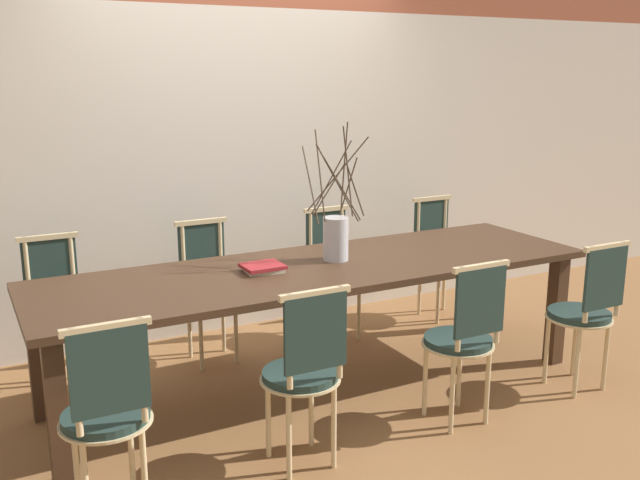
% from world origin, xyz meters
% --- Properties ---
extents(ground_plane, '(16.00, 16.00, 0.00)m').
position_xyz_m(ground_plane, '(0.00, 0.00, 0.00)').
color(ground_plane, olive).
extents(wall_rear, '(12.00, 0.06, 3.20)m').
position_xyz_m(wall_rear, '(0.00, 1.25, 1.60)').
color(wall_rear, beige).
rests_on(wall_rear, ground_plane).
extents(dining_table, '(3.25, 0.94, 0.76)m').
position_xyz_m(dining_table, '(0.00, 0.00, 0.68)').
color(dining_table, '#422B1C').
rests_on(dining_table, ground_plane).
extents(chair_near_leftend, '(0.38, 0.38, 0.91)m').
position_xyz_m(chair_near_leftend, '(-1.37, -0.74, 0.51)').
color(chair_near_leftend, '#233833').
rests_on(chair_near_leftend, ground_plane).
extents(chair_near_left, '(0.38, 0.38, 0.91)m').
position_xyz_m(chair_near_left, '(-0.47, -0.74, 0.51)').
color(chair_near_left, '#233833').
rests_on(chair_near_left, ground_plane).
extents(chair_near_center, '(0.38, 0.38, 0.91)m').
position_xyz_m(chair_near_center, '(0.46, -0.74, 0.51)').
color(chair_near_center, '#233833').
rests_on(chair_near_center, ground_plane).
extents(chair_near_right, '(0.38, 0.38, 0.91)m').
position_xyz_m(chair_near_right, '(1.36, -0.74, 0.51)').
color(chair_near_right, '#233833').
rests_on(chair_near_right, ground_plane).
extents(chair_far_leftend, '(0.38, 0.38, 0.91)m').
position_xyz_m(chair_far_leftend, '(-1.36, 0.74, 0.51)').
color(chair_far_leftend, '#233833').
rests_on(chair_far_leftend, ground_plane).
extents(chair_far_left, '(0.38, 0.38, 0.91)m').
position_xyz_m(chair_far_left, '(-0.43, 0.74, 0.51)').
color(chair_far_left, '#233833').
rests_on(chair_far_left, ground_plane).
extents(chair_far_center, '(0.38, 0.38, 0.91)m').
position_xyz_m(chair_far_center, '(0.49, 0.74, 0.51)').
color(chair_far_center, '#233833').
rests_on(chair_far_center, ground_plane).
extents(chair_far_right, '(0.38, 0.38, 0.91)m').
position_xyz_m(chair_far_right, '(1.41, 0.74, 0.51)').
color(chair_far_right, '#233833').
rests_on(chair_far_right, ground_plane).
extents(vase_centerpiece, '(0.44, 0.43, 0.81)m').
position_xyz_m(vase_centerpiece, '(0.14, 0.07, 0.91)').
color(vase_centerpiece, silver).
rests_on(vase_centerpiece, dining_table).
extents(book_stack, '(0.22, 0.20, 0.04)m').
position_xyz_m(book_stack, '(-0.34, 0.04, 0.78)').
color(book_stack, beige).
rests_on(book_stack, dining_table).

